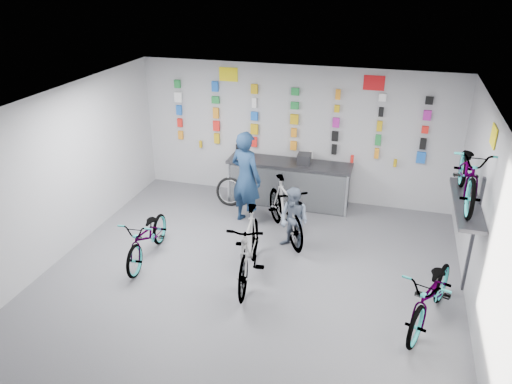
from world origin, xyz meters
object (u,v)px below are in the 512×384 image
(customer, at_px, (294,220))
(bike_service, at_px, (285,209))
(counter, at_px, (289,184))
(clerk, at_px, (246,178))
(bike_center, at_px, (249,247))
(bike_left, at_px, (148,236))
(bike_right, at_px, (432,294))

(customer, bearing_deg, bike_service, 145.76)
(counter, relative_size, clerk, 1.38)
(bike_center, bearing_deg, bike_service, 72.77)
(bike_left, bearing_deg, counter, 51.68)
(counter, xyz_separation_m, clerk, (-0.66, -1.04, 0.49))
(bike_right, bearing_deg, bike_service, 161.64)
(counter, relative_size, bike_left, 1.55)
(bike_left, relative_size, customer, 1.40)
(bike_service, bearing_deg, bike_left, -177.78)
(bike_right, bearing_deg, clerk, 164.80)
(bike_service, bearing_deg, bike_center, -131.42)
(bike_right, relative_size, bike_service, 0.99)
(bike_right, bearing_deg, bike_left, -167.37)
(bike_center, bearing_deg, bike_left, 169.21)
(bike_center, relative_size, bike_service, 1.05)
(bike_center, height_order, clerk, clerk)
(counter, relative_size, bike_right, 1.41)
(customer, bearing_deg, bike_center, -89.06)
(customer, bearing_deg, bike_right, -6.65)
(bike_right, distance_m, bike_service, 3.30)
(bike_right, bearing_deg, counter, 148.75)
(bike_center, bearing_deg, clerk, 100.25)
(bike_left, relative_size, bike_right, 0.91)
(bike_left, distance_m, customer, 2.67)
(bike_center, bearing_deg, counter, 81.80)
(bike_service, height_order, customer, customer)
(bike_center, distance_m, bike_service, 1.61)
(bike_right, xyz_separation_m, clerk, (-3.57, 2.34, 0.48))
(bike_center, xyz_separation_m, bike_right, (2.91, -0.37, -0.11))
(bike_left, height_order, bike_center, bike_center)
(clerk, bearing_deg, bike_right, 169.67)
(bike_left, height_order, bike_right, bike_right)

